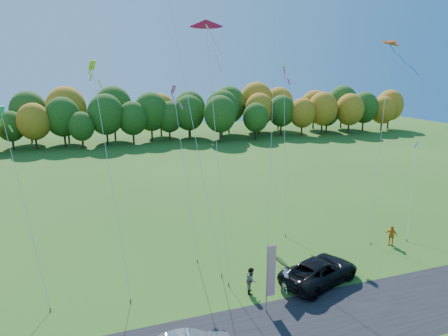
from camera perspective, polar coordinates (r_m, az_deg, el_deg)
name	(u,v)px	position (r m, az deg, el deg)	size (l,w,h in m)	color
ground	(255,295)	(27.00, 4.38, -17.62)	(160.00, 160.00, 0.00)	#275416
asphalt_strip	(283,333)	(24.03, 8.48, -22.25)	(90.00, 6.00, 0.01)	black
tree_line	(140,144)	(77.85, -11.93, 3.36)	(116.00, 12.00, 10.00)	#1E4711
black_suv	(320,271)	(28.67, 13.52, -14.07)	(2.76, 5.99, 1.66)	black
person_tailgate_a	(286,280)	(27.06, 8.81, -15.49)	(0.65, 0.43, 1.78)	white
person_tailgate_b	(251,280)	(26.84, 3.89, -15.68)	(0.84, 0.66, 1.73)	gray
person_east	(391,235)	(35.90, 22.78, -8.87)	(0.98, 0.41, 1.67)	orange
feather_flag	(270,270)	(24.31, 6.65, -14.33)	(0.57, 0.07, 4.32)	#999999
kite_delta_blue	(186,88)	(30.24, -5.45, 11.26)	(3.18, 11.62, 25.65)	#4C3F33
kite_parafoil_orange	(275,46)	(35.63, 7.25, 16.93)	(8.66, 13.91, 32.44)	#4C3F33
kite_delta_red	(216,133)	(29.40, -1.18, 4.96)	(2.85, 10.59, 19.12)	#4C3F33
kite_parafoil_rainbow	(381,137)	(37.37, 21.54, 4.16)	(6.90, 6.73, 16.95)	#4C3F33
kite_diamond_yellow	(110,176)	(26.99, -15.96, -1.06)	(1.62, 7.14, 15.01)	#4C3F33
kite_diamond_green	(24,206)	(27.74, -26.62, -4.86)	(2.71, 6.02, 12.13)	#4C3F33
kite_diamond_white	(285,145)	(37.09, 8.66, 3.25)	(3.71, 7.96, 15.01)	#4C3F33
kite_diamond_pink	(184,164)	(31.23, -5.75, 0.55)	(1.11, 6.27, 13.17)	#4C3F33
kite_diamond_blue_low	(412,190)	(38.67, 25.24, -2.88)	(4.05, 4.24, 7.92)	#4C3F33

